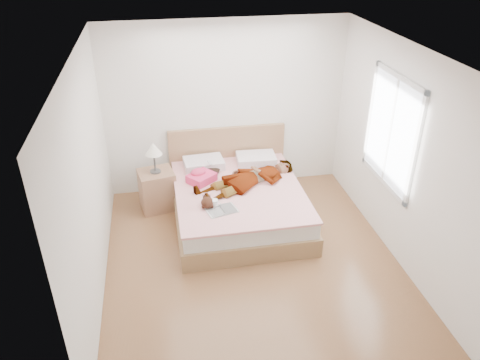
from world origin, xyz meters
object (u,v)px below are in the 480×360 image
Objects in this scene: bed at (238,200)px; nightstand at (157,187)px; woman at (249,176)px; magazine at (222,210)px; phone at (210,163)px; coffee_mug at (215,203)px; plush_toy at (207,202)px; towel at (201,177)px.

bed is 1.20m from nightstand.
woman is 1.37m from nightstand.
magazine is at bearing -60.87° from woman.
nightstand is (-0.78, -0.01, -0.32)m from phone.
coffee_mug is (-0.55, -0.54, -0.06)m from woman.
phone is 0.93m from plush_toy.
bed is at bearing 62.48° from magazine.
woman is at bearing -63.12° from phone.
plush_toy is (0.01, -0.68, -0.00)m from towel.
nightstand is at bearing 127.96° from coffee_mug.
woman is 0.68m from towel.
phone is 0.30m from towel.
bed is 14.85× the size of coffee_mug.
phone is at bearing 80.66° from plush_toy.
phone is 0.69m from bed.
coffee_mug is at bearing 123.11° from magazine.
phone reaches higher than magazine.
nightstand is (-0.62, 0.23, -0.24)m from towel.
woman is 1.51× the size of nightstand.
nightstand is (-0.73, 0.93, -0.21)m from coffee_mug.
nightstand reaches higher than magazine.
phone is 0.34× the size of plush_toy.
towel reaches higher than coffee_mug.
nightstand is at bearing 159.47° from towel.
nightstand is (-0.80, 1.05, -0.17)m from magazine.
coffee_mug is 0.13× the size of nightstand.
nightstand is at bearing 124.80° from plush_toy.
magazine is (0.02, -1.05, -0.15)m from phone.
bed is 0.72m from magazine.
woman reaches higher than magazine.
phone is 0.08× the size of nightstand.
bed is 0.69m from coffee_mug.
magazine is 0.14m from coffee_mug.
coffee_mug is (-0.07, 0.11, 0.04)m from magazine.
plush_toy is at bearing -136.07° from bed.
woman is 6.27× the size of plush_toy.
phone is 0.04× the size of bed.
coffee_mug is at bearing -128.18° from bed.
bed is 0.74m from plush_toy.
bed is at bearing -23.32° from towel.
bed is 1.98× the size of nightstand.
coffee_mug is at bearing -117.73° from phone.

